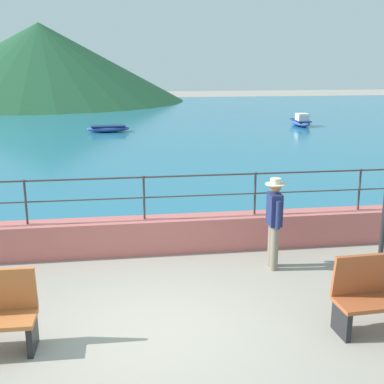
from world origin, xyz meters
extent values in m
plane|color=gray|center=(0.00, 0.00, 0.00)|extent=(120.00, 120.00, 0.00)
cube|color=#BC605B|center=(0.00, 3.20, 0.35)|extent=(20.00, 0.56, 0.70)
cylinder|color=#383330|center=(-2.30, 3.20, 1.15)|extent=(0.04, 0.04, 0.90)
cylinder|color=#383330|center=(0.00, 3.20, 1.15)|extent=(0.04, 0.04, 0.90)
cylinder|color=#383330|center=(2.30, 3.20, 1.15)|extent=(0.04, 0.04, 0.90)
cylinder|color=#383330|center=(4.60, 3.20, 1.15)|extent=(0.04, 0.04, 0.90)
cylinder|color=#383330|center=(0.00, 3.20, 1.57)|extent=(18.40, 0.04, 0.04)
cylinder|color=#383330|center=(0.00, 3.20, 1.15)|extent=(18.40, 0.03, 0.03)
cube|color=#236B89|center=(0.00, 25.84, 0.03)|extent=(64.00, 44.32, 0.06)
cone|color=#1E4C2D|center=(-7.36, 44.35, 3.64)|extent=(27.10, 27.10, 7.28)
cube|color=black|center=(-1.73, -0.29, 0.22)|extent=(0.09, 0.47, 0.43)
cube|color=black|center=(2.58, -0.53, 0.22)|extent=(0.10, 0.47, 0.43)
cylinder|color=slate|center=(2.34, 2.07, 0.43)|extent=(0.15, 0.15, 0.86)
cylinder|color=slate|center=(2.34, 1.89, 0.43)|extent=(0.15, 0.15, 0.86)
cube|color=navy|center=(2.34, 1.98, 1.16)|extent=(0.23, 0.36, 0.60)
cylinder|color=navy|center=(2.34, 2.22, 1.12)|extent=(0.09, 0.09, 0.52)
cylinder|color=navy|center=(2.33, 1.74, 1.12)|extent=(0.09, 0.09, 0.52)
sphere|color=#9E7051|center=(2.34, 1.98, 1.59)|extent=(0.22, 0.22, 0.22)
cylinder|color=beige|center=(2.34, 1.98, 1.64)|extent=(0.38, 0.38, 0.02)
cylinder|color=beige|center=(2.34, 1.98, 1.70)|extent=(0.20, 0.20, 0.10)
ellipsoid|color=#2D4C9E|center=(10.34, 22.36, 0.24)|extent=(0.99, 2.33, 0.36)
cube|color=navy|center=(10.34, 22.36, 0.39)|extent=(0.84, 1.87, 0.06)
cube|color=silver|center=(10.33, 22.11, 0.62)|extent=(0.66, 0.82, 0.40)
ellipsoid|color=#2D4C9E|center=(-0.96, 21.29, 0.24)|extent=(2.35, 1.03, 0.36)
cube|color=navy|center=(-0.96, 21.29, 0.39)|extent=(1.88, 0.87, 0.06)
camera|label=1|loc=(-0.49, -6.73, 3.82)|focal=47.71mm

